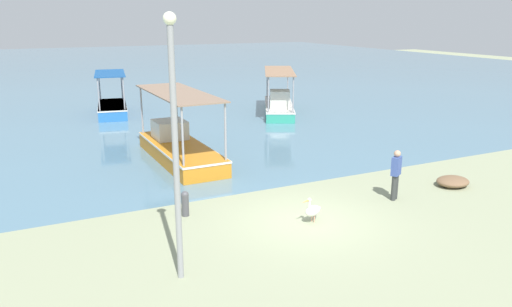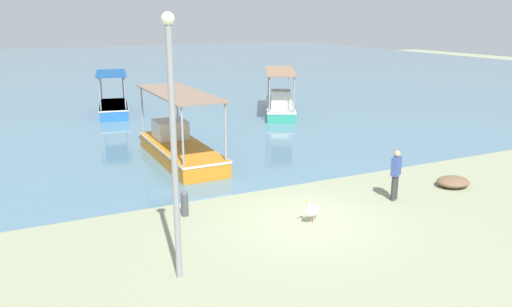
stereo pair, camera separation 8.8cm
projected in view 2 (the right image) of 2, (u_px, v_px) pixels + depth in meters
ground at (305, 221)px, 14.80m from camera, size 120.00×120.00×0.00m
harbor_water at (86, 70)px, 56.54m from camera, size 110.00×90.00×0.00m
fishing_boat_near_left at (179, 146)px, 21.05m from camera, size 2.07×6.37×2.88m
fishing_boat_far_left at (280, 104)px, 30.90m from camera, size 4.32×6.43×2.66m
fishing_boat_far_right at (113, 106)px, 30.75m from camera, size 2.46×4.91×2.56m
pelican at (312, 210)px, 14.62m from camera, size 0.79×0.43×0.80m
lamp_post at (173, 138)px, 10.75m from camera, size 0.28×0.28×5.97m
mooring_bollard at (185, 203)px, 15.11m from camera, size 0.24×0.24×0.79m
fisherman_standing at (396, 174)px, 16.30m from camera, size 0.46×0.39×1.69m
net_pile at (453, 182)px, 17.78m from camera, size 1.21×1.03×0.35m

